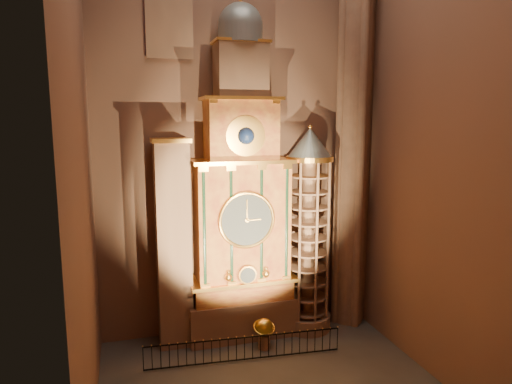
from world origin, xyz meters
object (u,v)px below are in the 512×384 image
object	(u,v)px
astronomical_clock	(242,208)
iron_railing	(245,349)
portrait_tower	(174,243)
celestial_globe	(264,331)
stair_turret	(308,232)

from	to	relation	value
astronomical_clock	iron_railing	bearing A→B (deg)	-102.27
portrait_tower	iron_railing	bearing A→B (deg)	-43.21
portrait_tower	iron_railing	xyz separation A→B (m)	(2.83, -2.66, -4.53)
astronomical_clock	iron_railing	world-z (taller)	astronomical_clock
astronomical_clock	celestial_globe	world-z (taller)	astronomical_clock
celestial_globe	iron_railing	world-z (taller)	celestial_globe
astronomical_clock	celestial_globe	distance (m)	6.06
astronomical_clock	stair_turret	size ratio (longest dim) A/B	1.55
portrait_tower	stair_turret	world-z (taller)	stair_turret
portrait_tower	stair_turret	size ratio (longest dim) A/B	0.94
portrait_tower	stair_turret	bearing A→B (deg)	-2.33
stair_turret	celestial_globe	bearing A→B (deg)	-152.41
stair_turret	iron_railing	distance (m)	6.62
portrait_tower	celestial_globe	bearing A→B (deg)	-23.63
stair_turret	celestial_globe	xyz separation A→B (m)	(-2.85, -1.49, -4.35)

